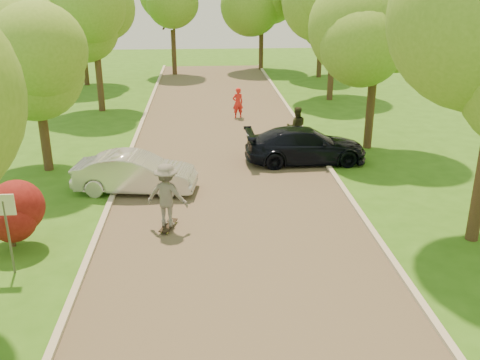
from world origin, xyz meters
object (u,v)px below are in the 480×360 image
object	(u,v)px
dark_sedan	(306,145)
person_olive	(296,127)
person_striped	(238,103)
silver_sedan	(135,173)
longboard	(168,225)
street_sign	(6,217)
skateboarder	(167,195)

from	to	relation	value
dark_sedan	person_olive	size ratio (longest dim) A/B	2.75
dark_sedan	person_striped	size ratio (longest dim) A/B	3.02
silver_sedan	person_olive	size ratio (longest dim) A/B	2.37
longboard	person_olive	distance (m)	9.72
street_sign	longboard	bearing A→B (deg)	31.35
longboard	person_olive	size ratio (longest dim) A/B	0.58
silver_sedan	skateboarder	xyz separation A→B (m)	(1.30, -3.11, 0.39)
silver_sedan	person_olive	world-z (taller)	person_olive
longboard	person_striped	distance (m)	13.83
street_sign	person_striped	distance (m)	17.22
street_sign	skateboarder	bearing A→B (deg)	31.35
silver_sedan	person_olive	bearing A→B (deg)	-44.87
silver_sedan	longboard	size ratio (longest dim) A/B	4.12
silver_sedan	person_striped	xyz separation A→B (m)	(4.30, 10.37, 0.12)
street_sign	dark_sedan	world-z (taller)	street_sign
longboard	skateboarder	size ratio (longest dim) A/B	0.53
longboard	skateboarder	distance (m)	0.99
street_sign	dark_sedan	bearing A→B (deg)	42.13
person_striped	dark_sedan	bearing A→B (deg)	90.93
skateboarder	longboard	bearing A→B (deg)	-0.00
longboard	person_striped	xyz separation A→B (m)	(3.00, 13.48, 0.71)
silver_sedan	skateboarder	size ratio (longest dim) A/B	2.20
person_olive	silver_sedan	bearing A→B (deg)	39.44
longboard	person_striped	world-z (taller)	person_striped
dark_sedan	person_striped	bearing A→B (deg)	14.96
silver_sedan	dark_sedan	xyz separation A→B (m)	(6.56, 2.77, 0.02)
street_sign	longboard	size ratio (longest dim) A/B	2.11
silver_sedan	longboard	distance (m)	3.42
person_olive	skateboarder	bearing A→B (deg)	59.09
street_sign	dark_sedan	size ratio (longest dim) A/B	0.44
person_olive	dark_sedan	bearing A→B (deg)	91.95
skateboarder	person_striped	size ratio (longest dim) A/B	1.18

